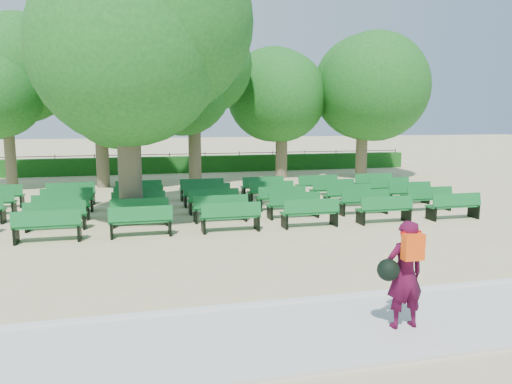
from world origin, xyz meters
The scene contains 9 objects.
ground centered at (0.00, 0.00, 0.00)m, with size 120.00×120.00×0.00m, color tan.
paving centered at (0.00, -7.40, 0.03)m, with size 30.00×2.20×0.06m, color beige.
curb centered at (0.00, -6.25, 0.05)m, with size 30.00×0.12×0.10m, color silver.
hedge centered at (0.00, 14.00, 0.45)m, with size 26.00×0.70×0.90m, color #175416.
fence centered at (0.00, 14.40, 0.00)m, with size 26.00×0.10×1.02m, color black, non-canonical shape.
tree_line centered at (0.00, 10.00, 0.00)m, with size 21.80×6.80×7.04m, color #1C611C, non-canonical shape.
bench_array centered at (-0.55, 1.94, 0.08)m, with size 1.63×0.54×1.02m.
tree_among centered at (-3.11, 1.03, 4.97)m, with size 5.00×5.00×7.27m.
person centered at (0.68, -7.60, 0.88)m, with size 0.75×0.45×1.59m.
Camera 1 is at (-3.05, -13.78, 3.11)m, focal length 35.00 mm.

